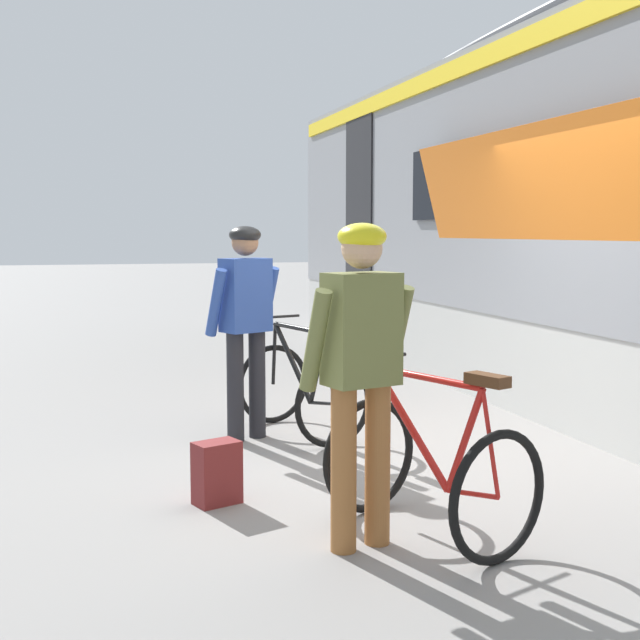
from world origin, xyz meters
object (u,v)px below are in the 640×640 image
object	(u,v)px
cyclist_near_in_blue	(245,313)
bicycle_near_black	(302,388)
cyclist_far_in_olive	(361,356)
bicycle_far_red	(429,467)
backpack_on_platform	(217,473)

from	to	relation	value
cyclist_near_in_blue	bicycle_near_black	bearing A→B (deg)	1.16
cyclist_far_in_olive	bicycle_near_black	bearing A→B (deg)	81.95
cyclist_far_in_olive	bicycle_far_red	bearing A→B (deg)	5.82
bicycle_far_red	cyclist_far_in_olive	bearing A→B (deg)	-174.18
cyclist_near_in_blue	bicycle_near_black	xyz separation A→B (m)	(0.48, 0.01, -0.65)
cyclist_near_in_blue	bicycle_far_red	distance (m)	2.64
bicycle_far_red	backpack_on_platform	bearing A→B (deg)	139.38
bicycle_near_black	bicycle_far_red	world-z (taller)	same
cyclist_far_in_olive	backpack_on_platform	distance (m)	1.42
cyclist_near_in_blue	backpack_on_platform	xyz separation A→B (m)	(-0.51, -1.59, -0.85)
bicycle_near_black	backpack_on_platform	distance (m)	1.90
cyclist_far_in_olive	backpack_on_platform	bearing A→B (deg)	123.61
cyclist_near_in_blue	backpack_on_platform	distance (m)	1.88
bicycle_near_black	backpack_on_platform	size ratio (longest dim) A/B	3.04
cyclist_near_in_blue	backpack_on_platform	size ratio (longest dim) A/B	4.40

